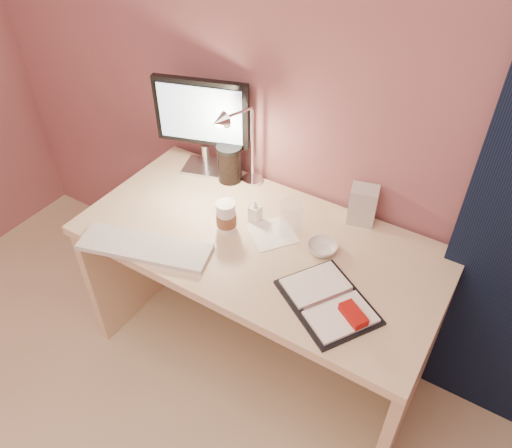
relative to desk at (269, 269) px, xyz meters
The scene contains 13 objects.
desk is the anchor object (origin of this frame).
monitor 0.69m from the desk, 156.00° to the left, with size 0.40×0.20×0.43m.
keyboard 0.54m from the desk, 134.05° to the right, with size 0.50×0.15×0.02m, color silver.
planner 0.49m from the desk, 31.76° to the right, with size 0.40×0.37×0.05m.
paper_a 0.42m from the desk, 27.56° to the right, with size 0.14×0.14×0.00m, color white.
paper_c 0.23m from the desk, 42.92° to the right, with size 0.17×0.17×0.00m, color white.
coffee_cup 0.33m from the desk, 147.21° to the right, with size 0.08×0.08×0.13m.
clear_cup 0.31m from the desk, ahead, with size 0.09×0.09×0.15m, color white.
bowl 0.34m from the desk, ahead, with size 0.11×0.11×0.04m, color silver.
lotion_bottle 0.28m from the desk, 168.02° to the left, with size 0.04×0.04×0.10m, color white.
dark_jar 0.48m from the desk, 148.72° to the left, with size 0.11×0.11×0.15m, color black.
product_box 0.48m from the desk, 39.93° to the left, with size 0.10×0.08×0.16m, color beige.
desk_lamp 0.52m from the desk, 143.88° to the left, with size 0.14×0.23×0.38m.
Camera 1 is at (0.73, 0.18, 2.01)m, focal length 35.00 mm.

